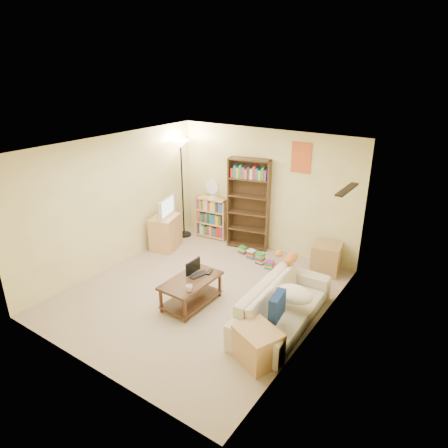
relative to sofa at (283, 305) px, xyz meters
The scene contains 19 objects.
room 2.03m from the sofa, behind, with size 4.50×4.54×2.52m.
sofa is the anchor object (origin of this frame).
navy_pillow 0.54m from the sofa, 75.17° to the right, with size 0.40×0.12×0.36m, color navy.
cream_blanket 0.27m from the sofa, 20.74° to the left, with size 0.56×0.40×0.24m, color white.
tabby_cat 0.93m from the sofa, 110.91° to the left, with size 0.48×0.18×0.16m.
coffee_table 1.50m from the sofa, 165.42° to the right, with size 0.59×1.04×0.46m.
laptop 1.41m from the sofa, behind, with size 0.27×0.35×0.03m, color black.
laptop_screen 1.57m from the sofa, behind, with size 0.01×0.34×0.23m, color white.
mug 1.43m from the sofa, 151.85° to the right, with size 0.13×0.13×0.10m, color silver.
tv_remote 1.34m from the sofa, behind, with size 0.06×0.18×0.02m, color black.
tv_stand 3.40m from the sofa, 162.71° to the left, with size 0.47×0.66×0.70m, color tan.
television 3.46m from the sofa, 162.71° to the left, with size 0.29×0.71×0.41m, color black.
tall_bookshelf 2.83m from the sofa, 131.93° to the left, with size 0.90×0.48×1.91m.
short_bookshelf 3.44m from the sofa, 143.65° to the left, with size 0.75×0.37×0.92m.
desk_fan 3.48m from the sofa, 143.75° to the left, with size 0.33×0.18×0.44m.
floor_lamp 4.03m from the sofa, 152.62° to the left, with size 0.37×0.37×2.17m.
side_table 1.89m from the sofa, 91.18° to the left, with size 0.50×0.50×0.57m, color tan.
end_cabinet 0.94m from the sofa, 83.83° to the right, with size 0.57×0.47×0.47m, color tan.
book_stacks 1.92m from the sofa, 128.89° to the left, with size 1.21×0.53×0.22m.
Camera 1 is at (3.67, -4.68, 3.67)m, focal length 32.00 mm.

